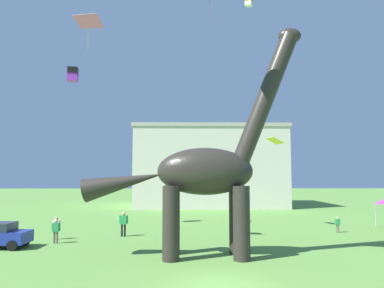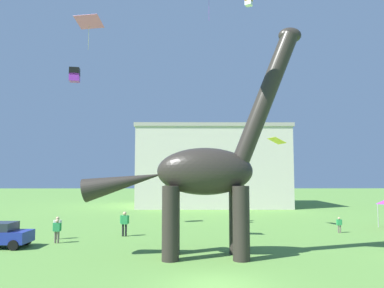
% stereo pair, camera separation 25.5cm
% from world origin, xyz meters
% --- Properties ---
extents(ground_plane, '(240.00, 240.00, 0.00)m').
position_xyz_m(ground_plane, '(0.00, 0.00, 0.00)').
color(ground_plane, '#5B8E3D').
extents(dinosaur_sculpture, '(12.38, 2.62, 12.94)m').
position_xyz_m(dinosaur_sculpture, '(-0.27, 5.33, 4.68)').
color(dinosaur_sculpture, '#2D2823').
rests_on(dinosaur_sculpture, ground_plane).
extents(person_far_spectator, '(0.45, 0.20, 1.22)m').
position_xyz_m(person_far_spectator, '(10.67, 13.97, 0.74)').
color(person_far_spectator, '#6B6056').
rests_on(person_far_spectator, ground_plane).
extents(person_photographer, '(0.58, 0.26, 1.56)m').
position_xyz_m(person_photographer, '(-10.36, 11.26, 0.95)').
color(person_photographer, '#6B6056').
rests_on(person_photographer, ground_plane).
extents(person_vendor_side, '(0.67, 0.30, 1.79)m').
position_xyz_m(person_vendor_side, '(-5.85, 12.46, 1.08)').
color(person_vendor_side, black).
rests_on(person_vendor_side, ground_plane).
extents(person_strolling_adult, '(0.58, 0.26, 1.56)m').
position_xyz_m(person_strolling_adult, '(-9.83, 9.68, 0.95)').
color(person_strolling_adult, '#6B6056').
rests_on(person_strolling_adult, ground_plane).
extents(kite_mid_right, '(0.51, 0.51, 0.54)m').
position_xyz_m(kite_mid_right, '(2.40, 5.60, 14.66)').
color(kite_mid_right, orange).
extents(kite_drifting, '(1.82, 1.45, 2.09)m').
position_xyz_m(kite_drifting, '(-7.52, 7.73, 14.28)').
color(kite_drifting, pink).
extents(kite_near_high, '(0.95, 0.95, 1.19)m').
position_xyz_m(kite_near_high, '(-11.01, 16.22, 13.16)').
color(kite_near_high, black).
extents(kite_apex, '(1.41, 1.76, 0.51)m').
position_xyz_m(kite_apex, '(6.51, 16.58, 7.48)').
color(kite_apex, yellow).
extents(kite_high_right, '(2.07, 2.02, 0.59)m').
position_xyz_m(kite_high_right, '(0.62, 19.47, 4.65)').
color(kite_high_right, yellow).
extents(background_building_block, '(21.60, 14.27, 11.62)m').
position_xyz_m(background_building_block, '(2.31, 41.01, 5.82)').
color(background_building_block, beige).
rests_on(background_building_block, ground_plane).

